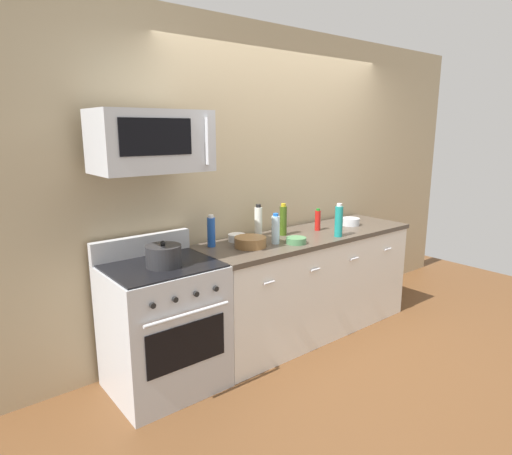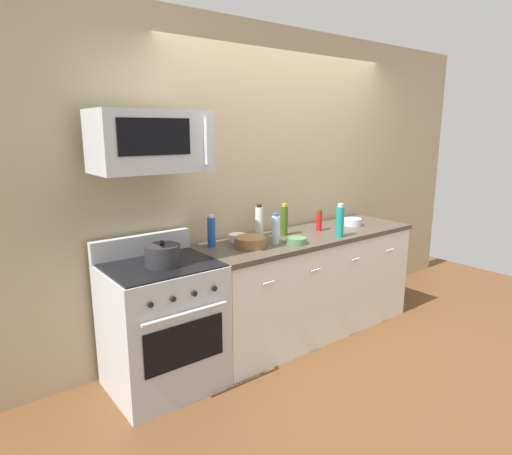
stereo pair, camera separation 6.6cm
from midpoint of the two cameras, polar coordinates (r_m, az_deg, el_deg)
ground_plane at (r=4.22m, az=7.13°, el=-13.12°), size 6.26×6.26×0.00m
back_wall at (r=4.13m, az=3.62°, el=6.00°), size 5.22×0.10×2.70m
counter_unit at (r=4.04m, az=7.31°, el=-7.23°), size 2.13×0.66×0.92m
range_oven at (r=3.26m, az=-11.44°, el=-12.27°), size 0.76×0.69×1.07m
microwave at (r=3.00m, az=-12.91°, el=10.87°), size 0.74×0.44×0.40m
bottle_hot_sauce_red at (r=4.04m, az=8.66°, el=0.92°), size 0.05×0.05×0.20m
bottle_olive_oil at (r=3.82m, az=4.17°, el=0.93°), size 0.06×0.06×0.28m
bottle_soda_blue at (r=3.47m, az=-5.28°, el=-0.51°), size 0.06×0.06×0.25m
bottle_vinegar_white at (r=3.78m, az=0.92°, el=0.83°), size 0.07×0.07×0.28m
bottle_water_clear at (r=3.54m, az=3.13°, el=-0.24°), size 0.07×0.07×0.25m
bottle_sparkling_teal at (r=3.83m, az=11.32°, el=0.80°), size 0.07×0.07×0.29m
bowl_white_ceramic at (r=3.63m, az=-1.92°, el=-1.29°), size 0.15×0.15×0.06m
bowl_steel_prep at (r=4.32m, az=12.83°, el=0.73°), size 0.18×0.18×0.07m
bowl_wooden_salad at (r=3.45m, az=-0.18°, el=-1.84°), size 0.25×0.25×0.08m
bowl_green_glaze at (r=3.57m, az=5.81°, el=-1.68°), size 0.16×0.16×0.05m
stockpot at (r=3.03m, az=-11.42°, el=-3.56°), size 0.24×0.24×0.18m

